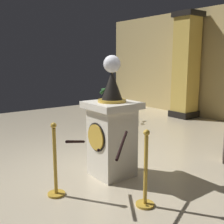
% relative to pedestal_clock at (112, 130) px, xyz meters
% --- Properties ---
extents(ground_plane, '(12.56, 12.56, 0.00)m').
position_rel_pedestal_clock_xyz_m(ground_plane, '(-0.20, -0.15, -0.75)').
color(ground_plane, beige).
extents(pedestal_clock, '(0.74, 0.74, 1.92)m').
position_rel_pedestal_clock_xyz_m(pedestal_clock, '(0.00, 0.00, 0.00)').
color(pedestal_clock, silver).
rests_on(pedestal_clock, ground_plane).
extents(stanchion_near, '(0.24, 0.24, 1.03)m').
position_rel_pedestal_clock_xyz_m(stanchion_near, '(0.09, -1.03, -0.39)').
color(stanchion_near, gold).
rests_on(stanchion_near, ground_plane).
extents(stanchion_far, '(0.24, 0.24, 1.01)m').
position_rel_pedestal_clock_xyz_m(stanchion_far, '(1.04, -0.25, -0.40)').
color(stanchion_far, gold).
rests_on(stanchion_far, ground_plane).
extents(velvet_rope, '(0.90, 0.90, 0.22)m').
position_rel_pedestal_clock_xyz_m(velvet_rope, '(0.57, -0.64, 0.03)').
color(velvet_rope, black).
extents(column_left, '(0.75, 0.75, 3.28)m').
position_rel_pedestal_clock_xyz_m(column_left, '(-2.30, 4.66, 0.88)').
color(column_left, black).
rests_on(column_left, ground_plane).
extents(potted_palm_left, '(0.67, 0.65, 1.10)m').
position_rel_pedestal_clock_xyz_m(potted_palm_left, '(-3.32, 2.40, -0.44)').
color(potted_palm_left, black).
rests_on(potted_palm_left, ground_plane).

